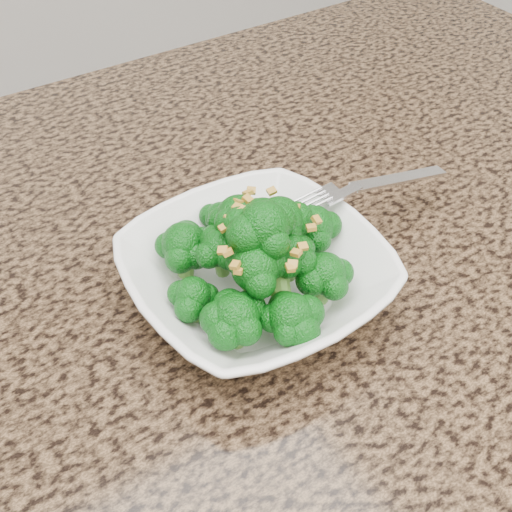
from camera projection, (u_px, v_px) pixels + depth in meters
granite_counter at (116, 437)px, 0.48m from camera, size 1.64×1.04×0.03m
bowl at (256, 276)px, 0.55m from camera, size 0.22×0.22×0.05m
broccoli_pile at (256, 222)px, 0.51m from camera, size 0.19×0.19×0.07m
garlic_topping at (256, 183)px, 0.48m from camera, size 0.11×0.11×0.01m
fork at (353, 189)px, 0.58m from camera, size 0.19×0.03×0.01m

